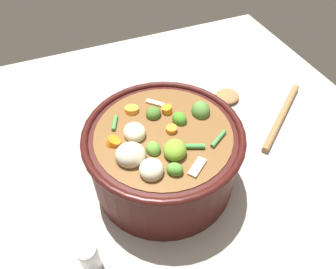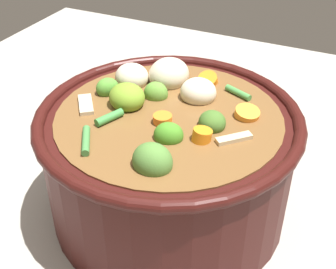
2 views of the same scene
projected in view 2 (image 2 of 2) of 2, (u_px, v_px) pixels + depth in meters
ground_plane at (169, 206)px, 0.57m from camera, size 1.10×1.10×0.00m
cooking_pot at (169, 159)px, 0.53m from camera, size 0.29×0.29×0.17m
salt_shaker at (147, 97)px, 0.73m from camera, size 0.03×0.03×0.07m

